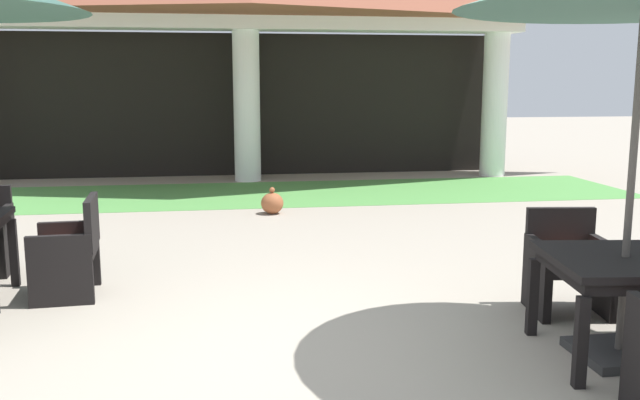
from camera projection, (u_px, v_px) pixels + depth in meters
name	position (u px, v px, depth m)	size (l,w,h in m)	color
ground_plane	(307.00, 351.00, 4.76)	(60.00, 60.00, 0.00)	#9E9384
background_pavilion	(245.00, 2.00, 12.53)	(10.86, 3.13, 4.19)	white
lawn_strip	(253.00, 194.00, 11.42)	(12.66, 2.70, 0.01)	#519347
patio_table_near_foreground	(624.00, 271.00, 4.55)	(1.08, 1.08, 0.70)	black
patio_chair_near_foreground_north	(568.00, 266.00, 5.53)	(0.65, 0.62, 0.82)	black
patio_chair_mid_left_east	(70.00, 251.00, 5.95)	(0.56, 0.67, 0.86)	black
terracotta_urn	(272.00, 203.00, 9.70)	(0.32, 0.32, 0.38)	#9E5633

